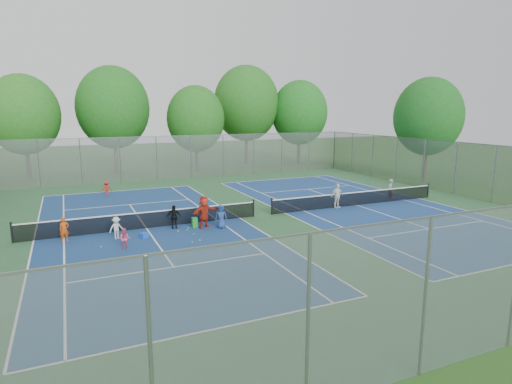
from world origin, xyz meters
TOP-DOWN VIEW (x-y plane):
  - ground at (0.00, 0.00)m, footprint 120.00×120.00m
  - court_pad at (0.00, 0.00)m, footprint 32.00×32.00m
  - court_left at (-7.00, 0.00)m, footprint 10.97×23.77m
  - court_right at (7.00, 0.00)m, footprint 10.97×23.77m
  - net_left at (-7.00, 0.00)m, footprint 12.87×0.10m
  - net_right at (7.00, 0.00)m, footprint 12.87×0.10m
  - fence_north at (0.00, 16.00)m, footprint 32.00×0.10m
  - fence_east at (16.00, 0.00)m, footprint 0.10×32.00m
  - tree_nw at (-14.00, 22.00)m, footprint 6.40×6.40m
  - tree_nl at (-6.00, 23.00)m, footprint 7.20×7.20m
  - tree_nc at (2.00, 21.00)m, footprint 6.00×6.00m
  - tree_nr at (9.00, 24.00)m, footprint 7.60×7.60m
  - tree_ne at (15.00, 22.00)m, footprint 6.60×6.60m
  - tree_side_e at (19.00, 6.00)m, footprint 6.00×6.00m
  - ball_crate at (-7.42, -1.79)m, footprint 0.44×0.44m
  - ball_hopper at (-4.54, -0.91)m, footprint 0.29×0.29m
  - student_a at (-11.05, -0.81)m, footprint 0.50×0.37m
  - student_b at (-8.50, -3.19)m, footprint 0.59×0.53m
  - student_c at (-8.67, -1.32)m, footprint 0.82×0.60m
  - student_d at (-5.60, -0.60)m, footprint 0.79×0.41m
  - student_e at (-3.24, -1.62)m, footprint 0.75×0.64m
  - student_f at (-4.07, -1.21)m, footprint 1.74×1.09m
  - child_far_baseline at (-8.13, 10.17)m, footprint 0.76×0.47m
  - instructor at (10.12, 0.35)m, footprint 0.66×0.55m
  - teen_court_b at (5.33, -0.08)m, footprint 1.00×0.51m
  - tennis_ball_0 at (-4.27, -1.15)m, footprint 0.07×0.07m
  - tennis_ball_1 at (-7.95, -4.42)m, footprint 0.07×0.07m
  - tennis_ball_2 at (-5.41, -3.53)m, footprint 0.07×0.07m
  - tennis_ball_3 at (-5.59, -1.37)m, footprint 0.07×0.07m
  - tennis_ball_4 at (-4.92, -1.00)m, footprint 0.07×0.07m
  - tennis_ball_5 at (-7.05, -2.42)m, footprint 0.07×0.07m
  - tennis_ball_6 at (-8.03, -6.30)m, footprint 0.07×0.07m
  - tennis_ball_7 at (-5.00, -3.40)m, footprint 0.07×0.07m
  - tennis_ball_8 at (-5.09, -1.37)m, footprint 0.07×0.07m
  - tennis_ball_9 at (-4.96, -2.18)m, footprint 0.07×0.07m
  - tennis_ball_10 at (-9.52, -2.49)m, footprint 0.07×0.07m

SIDE VIEW (x-z plane):
  - ground at x=0.00m, z-range 0.00..0.00m
  - court_pad at x=0.00m, z-range 0.00..0.01m
  - court_left at x=-7.00m, z-range 0.01..0.02m
  - court_right at x=7.00m, z-range 0.01..0.02m
  - tennis_ball_0 at x=-4.27m, z-range 0.00..0.07m
  - tennis_ball_1 at x=-7.95m, z-range 0.00..0.07m
  - tennis_ball_2 at x=-5.41m, z-range 0.00..0.07m
  - tennis_ball_3 at x=-5.59m, z-range 0.00..0.07m
  - tennis_ball_4 at x=-4.92m, z-range 0.00..0.07m
  - tennis_ball_5 at x=-7.05m, z-range 0.00..0.07m
  - tennis_ball_6 at x=-8.03m, z-range 0.00..0.07m
  - tennis_ball_7 at x=-5.00m, z-range 0.00..0.07m
  - tennis_ball_8 at x=-5.09m, z-range 0.00..0.07m
  - tennis_ball_9 at x=-4.96m, z-range 0.00..0.07m
  - tennis_ball_10 at x=-9.52m, z-range 0.00..0.07m
  - ball_crate at x=-7.42m, z-range 0.00..0.28m
  - ball_hopper at x=-4.54m, z-range 0.00..0.57m
  - net_left at x=-7.00m, z-range 0.00..0.91m
  - net_right at x=7.00m, z-range 0.00..0.91m
  - student_b at x=-8.50m, z-range 0.00..1.02m
  - child_far_baseline at x=-8.13m, z-range 0.00..1.13m
  - student_c at x=-8.67m, z-range 0.00..1.14m
  - student_a at x=-11.05m, z-range 0.00..1.24m
  - student_d at x=-5.60m, z-range 0.00..1.30m
  - student_e at x=-3.24m, z-range 0.00..1.31m
  - instructor at x=10.12m, z-range 0.00..1.54m
  - teen_court_b at x=5.33m, z-range 0.00..1.63m
  - student_f at x=-4.07m, z-range 0.00..1.79m
  - fence_north at x=0.00m, z-range 0.00..4.00m
  - fence_east at x=16.00m, z-range 0.00..4.00m
  - tree_nc at x=2.00m, z-range 0.97..9.82m
  - tree_side_e at x=19.00m, z-range 1.14..10.34m
  - tree_nw at x=-14.00m, z-range 1.10..10.68m
  - tree_ne at x=15.00m, z-range 1.08..10.85m
  - tree_nl at x=-6.00m, z-range 1.20..11.89m
  - tree_nr at x=9.00m, z-range 1.33..12.75m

